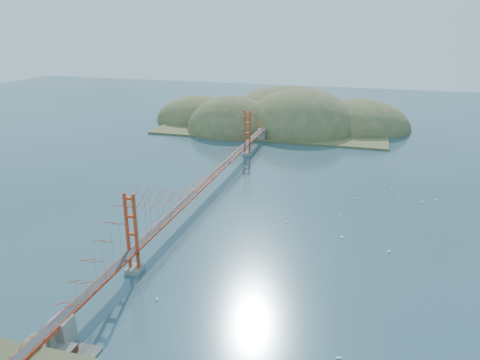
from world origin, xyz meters
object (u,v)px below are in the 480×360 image
(bridge, at_px, (207,162))
(sailboat_2, at_px, (340,215))
(sailboat_0, at_px, (342,236))
(sailboat_1, at_px, (355,198))
(fort, at_px, (57,351))

(bridge, bearing_deg, sailboat_2, -5.47)
(bridge, xyz_separation_m, sailboat_0, (27.05, -11.33, -6.85))
(sailboat_2, relative_size, sailboat_1, 1.13)
(fort, xyz_separation_m, sailboat_0, (26.65, 36.65, -0.51))
(bridge, xyz_separation_m, fort, (0.40, -47.98, -6.34))
(sailboat_2, xyz_separation_m, sailboat_0, (1.02, -8.84, 0.00))
(bridge, bearing_deg, fort, -89.52)
(fort, xyz_separation_m, sailboat_1, (27.81, 54.64, -0.53))
(sailboat_1, bearing_deg, sailboat_2, -103.40)
(fort, bearing_deg, sailboat_2, 60.60)
(bridge, relative_size, fort, 25.51)
(bridge, distance_m, sailboat_1, 29.79)
(sailboat_2, distance_m, sailboat_0, 8.90)
(sailboat_2, bearing_deg, bridge, 174.53)
(fort, distance_m, sailboat_1, 61.31)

